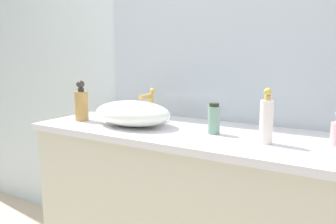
# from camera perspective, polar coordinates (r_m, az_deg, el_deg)

# --- Properties ---
(bathroom_wall_rear) EXTENTS (6.00, 0.06, 2.60)m
(bathroom_wall_rear) POSITION_cam_1_polar(r_m,az_deg,el_deg) (1.80, 8.75, 11.59)
(bathroom_wall_rear) COLOR silver
(bathroom_wall_rear) RESTS_ON ground
(vanity_counter) EXTENTS (1.73, 0.58, 0.90)m
(vanity_counter) POSITION_cam_1_polar(r_m,az_deg,el_deg) (1.66, 6.28, -18.73)
(vanity_counter) COLOR beige
(vanity_counter) RESTS_ON ground
(wall_mirror_panel) EXTENTS (1.51, 0.01, 0.92)m
(wall_mirror_panel) POSITION_cam_1_polar(r_m,az_deg,el_deg) (1.73, 10.90, 13.47)
(wall_mirror_panel) COLOR #B2BCC6
(wall_mirror_panel) RESTS_ON vanity_counter
(sink_basin) EXTENTS (0.42, 0.28, 0.13)m
(sink_basin) POSITION_cam_1_polar(r_m,az_deg,el_deg) (1.62, -6.39, -0.22)
(sink_basin) COLOR white
(sink_basin) RESTS_ON vanity_counter
(faucet) EXTENTS (0.03, 0.13, 0.17)m
(faucet) POSITION_cam_1_polar(r_m,az_deg,el_deg) (1.74, -3.31, 1.79)
(faucet) COLOR gold
(faucet) RESTS_ON vanity_counter
(lotion_bottle) EXTENTS (0.07, 0.07, 0.22)m
(lotion_bottle) POSITION_cam_1_polar(r_m,az_deg,el_deg) (1.81, -15.22, 1.43)
(lotion_bottle) COLOR #B38644
(lotion_bottle) RESTS_ON vanity_counter
(perfume_bottle) EXTENTS (0.05, 0.05, 0.14)m
(perfume_bottle) POSITION_cam_1_polar(r_m,az_deg,el_deg) (1.45, 8.20, -1.27)
(perfume_bottle) COLOR gray
(perfume_bottle) RESTS_ON vanity_counter
(spray_can) EXTENTS (0.05, 0.05, 0.22)m
(spray_can) POSITION_cam_1_polar(r_m,az_deg,el_deg) (1.33, 17.19, -1.32)
(spray_can) COLOR white
(spray_can) RESTS_ON vanity_counter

